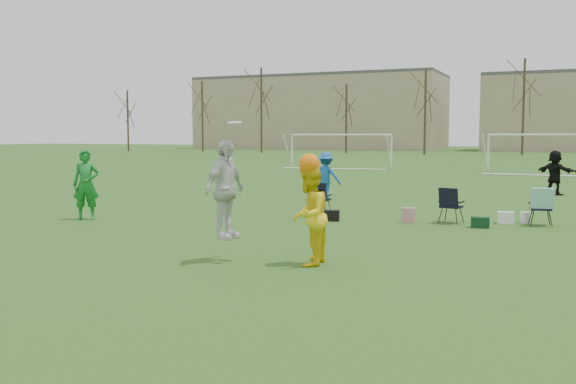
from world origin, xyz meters
The scene contains 9 objects.
ground centered at (0.00, 0.00, 0.00)m, with size 260.00×260.00×0.00m, color #2E541A.
fielder_green_near centered at (-7.49, 4.53, 0.99)m, with size 0.73×0.48×1.99m, color #157A28.
fielder_blue centered at (-3.20, 12.40, 0.88)m, with size 1.13×0.65×1.76m, color #1655AA.
fielder_black centered at (4.47, 17.93, 0.89)m, with size 1.65×0.53×1.78m, color black.
center_contest centered at (-0.08, 0.98, 1.13)m, with size 2.26×1.37×2.63m.
sideline_setup centered at (3.43, 8.12, 0.55)m, with size 8.99×2.02×1.81m.
goal_left centered at (-10.00, 34.00, 1.92)m, with size 7.39×0.76×2.46m.
goal_mid centered at (4.00, 32.00, 1.92)m, with size 7.40×0.63×2.46m.
tree_line centered at (0.24, 69.85, 5.09)m, with size 110.28×3.28×11.40m.
Camera 1 is at (4.86, -9.66, 2.38)m, focal length 40.00 mm.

